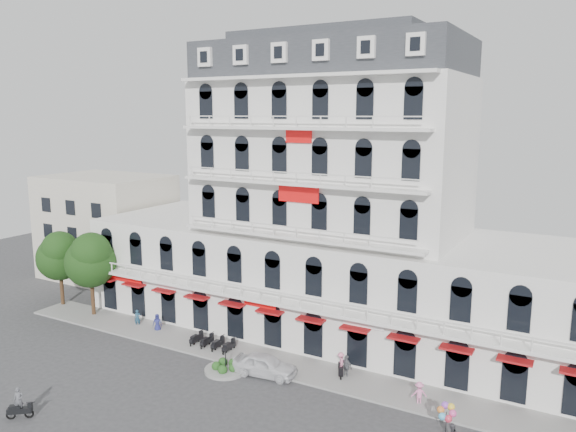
# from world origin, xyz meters

# --- Properties ---
(ground) EXTENTS (120.00, 120.00, 0.00)m
(ground) POSITION_xyz_m (0.00, 0.00, 0.00)
(ground) COLOR #38383A
(ground) RESTS_ON ground
(sidewalk) EXTENTS (53.00, 4.00, 0.16)m
(sidewalk) POSITION_xyz_m (0.00, 9.00, 0.08)
(sidewalk) COLOR gray
(sidewalk) RESTS_ON ground
(main_building) EXTENTS (45.00, 15.00, 25.80)m
(main_building) POSITION_xyz_m (0.00, 18.00, 9.96)
(main_building) COLOR silver
(main_building) RESTS_ON ground
(flank_building_west) EXTENTS (14.00, 10.00, 12.00)m
(flank_building_west) POSITION_xyz_m (-30.00, 20.00, 6.00)
(flank_building_west) COLOR beige
(flank_building_west) RESTS_ON ground
(traffic_island) EXTENTS (3.20, 3.20, 1.60)m
(traffic_island) POSITION_xyz_m (-3.00, 6.00, 0.26)
(traffic_island) COLOR gray
(traffic_island) RESTS_ON ground
(parked_scooter_row) EXTENTS (4.40, 1.80, 1.10)m
(parked_scooter_row) POSITION_xyz_m (-6.35, 8.80, 0.00)
(parked_scooter_row) COLOR black
(parked_scooter_row) RESTS_ON ground
(tree_west_outer) EXTENTS (4.50, 4.48, 7.76)m
(tree_west_outer) POSITION_xyz_m (-25.95, 9.98, 5.35)
(tree_west_outer) COLOR #382314
(tree_west_outer) RESTS_ON ground
(tree_west_inner) EXTENTS (4.76, 4.76, 8.25)m
(tree_west_inner) POSITION_xyz_m (-20.95, 9.48, 5.68)
(tree_west_inner) COLOR #382314
(tree_west_inner) RESTS_ON ground
(parked_car) EXTENTS (5.03, 2.50, 1.65)m
(parked_car) POSITION_xyz_m (-0.08, 6.89, 0.82)
(parked_car) COLOR silver
(parked_car) RESTS_ON ground
(rider_west) EXTENTS (1.41, 1.21, 2.13)m
(rider_west) POSITION_xyz_m (-10.50, -5.84, 0.95)
(rider_west) COLOR black
(rider_west) RESTS_ON ground
(rider_center) EXTENTS (0.96, 1.59, 1.92)m
(rider_center) POSITION_xyz_m (4.90, 9.40, 0.99)
(rider_center) COLOR black
(rider_center) RESTS_ON ground
(pedestrian_left) EXTENTS (0.93, 0.86, 1.60)m
(pedestrian_left) POSITION_xyz_m (-12.94, 9.50, 0.80)
(pedestrian_left) COLOR navy
(pedestrian_left) RESTS_ON ground
(pedestrian_mid) EXTENTS (1.11, 0.70, 1.75)m
(pedestrian_mid) POSITION_xyz_m (5.33, 9.50, 0.88)
(pedestrian_mid) COLOR #5B5C62
(pedestrian_mid) RESTS_ON ground
(pedestrian_right) EXTENTS (1.20, 1.03, 1.61)m
(pedestrian_right) POSITION_xyz_m (11.08, 8.28, 0.81)
(pedestrian_right) COLOR pink
(pedestrian_right) RESTS_ON ground
(pedestrian_far) EXTENTS (0.68, 0.64, 1.56)m
(pedestrian_far) POSITION_xyz_m (-15.32, 9.50, 0.78)
(pedestrian_far) COLOR navy
(pedestrian_far) RESTS_ON ground
(balloon_vendor) EXTENTS (1.27, 1.20, 2.45)m
(balloon_vendor) POSITION_xyz_m (13.94, 4.51, 1.31)
(balloon_vendor) COLOR #5A5860
(balloon_vendor) RESTS_ON ground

